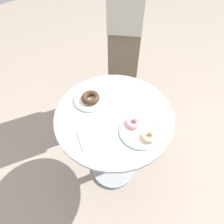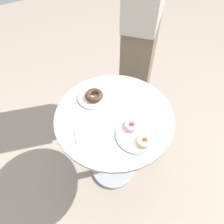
{
  "view_description": "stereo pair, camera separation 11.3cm",
  "coord_description": "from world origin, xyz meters",
  "px_view_note": "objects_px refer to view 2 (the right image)",
  "views": [
    {
      "loc": [
        0.54,
        -0.47,
        1.64
      ],
      "look_at": [
        -0.0,
        -0.01,
        0.75
      ],
      "focal_mm": 33.37,
      "sensor_mm": 36.0,
      "label": 1
    },
    {
      "loc": [
        0.6,
        -0.38,
        1.64
      ],
      "look_at": [
        -0.0,
        -0.01,
        0.75
      ],
      "focal_mm": 33.37,
      "sensor_mm": 36.0,
      "label": 2
    }
  ],
  "objects_px": {
    "plate_right": "(137,135)",
    "donut_pink_frosted": "(131,125)",
    "donut_glazed": "(144,141)",
    "plate_left": "(95,96)",
    "cafe_table": "(114,136)",
    "person_figure": "(142,28)",
    "paper_napkin": "(87,133)",
    "donut_chocolate": "(94,95)"
  },
  "relations": [
    {
      "from": "donut_chocolate",
      "to": "plate_left",
      "type": "bearing_deg",
      "value": 146.49
    },
    {
      "from": "person_figure",
      "to": "plate_right",
      "type": "bearing_deg",
      "value": -37.1
    },
    {
      "from": "plate_right",
      "to": "donut_glazed",
      "type": "xyz_separation_m",
      "value": [
        0.06,
        0.0,
        0.02
      ]
    },
    {
      "from": "donut_pink_frosted",
      "to": "donut_chocolate",
      "type": "bearing_deg",
      "value": -167.2
    },
    {
      "from": "paper_napkin",
      "to": "person_figure",
      "type": "relative_size",
      "value": 0.07
    },
    {
      "from": "donut_chocolate",
      "to": "person_figure",
      "type": "bearing_deg",
      "value": 118.57
    },
    {
      "from": "donut_chocolate",
      "to": "cafe_table",
      "type": "bearing_deg",
      "value": 12.34
    },
    {
      "from": "donut_pink_frosted",
      "to": "person_figure",
      "type": "bearing_deg",
      "value": 140.35
    },
    {
      "from": "cafe_table",
      "to": "donut_pink_frosted",
      "type": "xyz_separation_m",
      "value": [
        0.12,
        0.03,
        0.25
      ]
    },
    {
      "from": "plate_right",
      "to": "donut_pink_frosted",
      "type": "bearing_deg",
      "value": -179.15
    },
    {
      "from": "plate_left",
      "to": "donut_pink_frosted",
      "type": "distance_m",
      "value": 0.3
    },
    {
      "from": "plate_right",
      "to": "person_figure",
      "type": "height_order",
      "value": "person_figure"
    },
    {
      "from": "cafe_table",
      "to": "person_figure",
      "type": "bearing_deg",
      "value": 132.19
    },
    {
      "from": "plate_left",
      "to": "paper_napkin",
      "type": "bearing_deg",
      "value": -36.68
    },
    {
      "from": "cafe_table",
      "to": "plate_right",
      "type": "bearing_deg",
      "value": 9.56
    },
    {
      "from": "cafe_table",
      "to": "paper_napkin",
      "type": "height_order",
      "value": "paper_napkin"
    },
    {
      "from": "cafe_table",
      "to": "plate_left",
      "type": "bearing_deg",
      "value": -170.06
    },
    {
      "from": "paper_napkin",
      "to": "person_figure",
      "type": "xyz_separation_m",
      "value": [
        -0.5,
        0.7,
        0.14
      ]
    },
    {
      "from": "donut_glazed",
      "to": "person_figure",
      "type": "distance_m",
      "value": 0.86
    },
    {
      "from": "plate_left",
      "to": "plate_right",
      "type": "xyz_separation_m",
      "value": [
        0.35,
        0.06,
        0.0
      ]
    },
    {
      "from": "donut_glazed",
      "to": "cafe_table",
      "type": "bearing_deg",
      "value": -172.18
    },
    {
      "from": "plate_right",
      "to": "donut_glazed",
      "type": "bearing_deg",
      "value": 2.22
    },
    {
      "from": "cafe_table",
      "to": "donut_pink_frosted",
      "type": "distance_m",
      "value": 0.28
    },
    {
      "from": "cafe_table",
      "to": "plate_right",
      "type": "relative_size",
      "value": 3.29
    },
    {
      "from": "plate_right",
      "to": "donut_chocolate",
      "type": "xyz_separation_m",
      "value": [
        -0.34,
        -0.07,
        0.02
      ]
    },
    {
      "from": "donut_chocolate",
      "to": "donut_pink_frosted",
      "type": "relative_size",
      "value": 1.37
    },
    {
      "from": "donut_glazed",
      "to": "donut_pink_frosted",
      "type": "xyz_separation_m",
      "value": [
        -0.11,
        -0.0,
        0.0
      ]
    },
    {
      "from": "donut_chocolate",
      "to": "donut_pink_frosted",
      "type": "distance_m",
      "value": 0.29
    },
    {
      "from": "plate_right",
      "to": "donut_pink_frosted",
      "type": "relative_size",
      "value": 2.78
    },
    {
      "from": "plate_left",
      "to": "person_figure",
      "type": "xyz_separation_m",
      "value": [
        -0.29,
        0.55,
        0.13
      ]
    },
    {
      "from": "donut_pink_frosted",
      "to": "person_figure",
      "type": "relative_size",
      "value": 0.05
    },
    {
      "from": "donut_glazed",
      "to": "person_figure",
      "type": "relative_size",
      "value": 0.05
    },
    {
      "from": "donut_pink_frosted",
      "to": "paper_napkin",
      "type": "distance_m",
      "value": 0.23
    },
    {
      "from": "plate_left",
      "to": "person_figure",
      "type": "relative_size",
      "value": 0.12
    },
    {
      "from": "cafe_table",
      "to": "plate_right",
      "type": "height_order",
      "value": "plate_right"
    },
    {
      "from": "plate_left",
      "to": "donut_pink_frosted",
      "type": "xyz_separation_m",
      "value": [
        0.3,
        0.06,
        0.02
      ]
    },
    {
      "from": "plate_left",
      "to": "donut_chocolate",
      "type": "relative_size",
      "value": 1.87
    },
    {
      "from": "plate_left",
      "to": "donut_pink_frosted",
      "type": "relative_size",
      "value": 2.56
    },
    {
      "from": "plate_left",
      "to": "donut_glazed",
      "type": "xyz_separation_m",
      "value": [
        0.41,
        0.06,
        0.02
      ]
    },
    {
      "from": "cafe_table",
      "to": "person_figure",
      "type": "height_order",
      "value": "person_figure"
    },
    {
      "from": "donut_glazed",
      "to": "plate_left",
      "type": "bearing_deg",
      "value": -171.26
    },
    {
      "from": "plate_right",
      "to": "donut_pink_frosted",
      "type": "distance_m",
      "value": 0.06
    }
  ]
}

